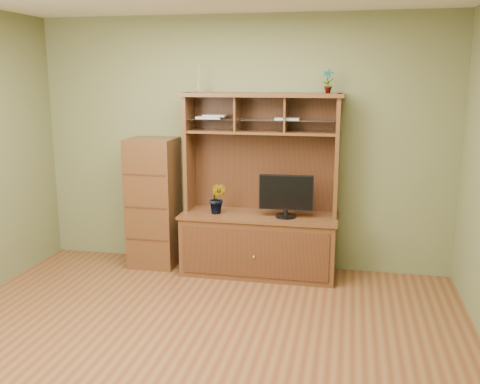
# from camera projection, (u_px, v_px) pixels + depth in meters

# --- Properties ---
(room) EXTENTS (4.54, 4.04, 2.74)m
(room) POSITION_uv_depth(u_px,v_px,m) (186.00, 177.00, 3.86)
(room) COLOR #5C301A
(room) RESTS_ON ground
(media_hutch) EXTENTS (1.66, 0.61, 1.90)m
(media_hutch) POSITION_uv_depth(u_px,v_px,m) (259.00, 225.00, 5.64)
(media_hutch) COLOR #4A2715
(media_hutch) RESTS_ON room
(monitor) EXTENTS (0.55, 0.21, 0.44)m
(monitor) POSITION_uv_depth(u_px,v_px,m) (286.00, 195.00, 5.43)
(monitor) COLOR black
(monitor) RESTS_ON media_hutch
(orchid_plant) EXTENTS (0.21, 0.18, 0.33)m
(orchid_plant) POSITION_uv_depth(u_px,v_px,m) (218.00, 198.00, 5.59)
(orchid_plant) COLOR #2D551D
(orchid_plant) RESTS_ON media_hutch
(top_plant) EXTENTS (0.14, 0.11, 0.24)m
(top_plant) POSITION_uv_depth(u_px,v_px,m) (328.00, 81.00, 5.27)
(top_plant) COLOR #3F6F27
(top_plant) RESTS_ON media_hutch
(reed_diffuser) EXTENTS (0.05, 0.05, 0.27)m
(reed_diffuser) POSITION_uv_depth(u_px,v_px,m) (199.00, 82.00, 5.53)
(reed_diffuser) COLOR silver
(reed_diffuser) RESTS_ON media_hutch
(magazines) EXTENTS (1.08, 0.22, 0.04)m
(magazines) POSITION_uv_depth(u_px,v_px,m) (236.00, 117.00, 5.53)
(magazines) COLOR #AAAAAE
(magazines) RESTS_ON media_hutch
(side_cabinet) EXTENTS (0.51, 0.46, 1.41)m
(side_cabinet) POSITION_uv_depth(u_px,v_px,m) (154.00, 203.00, 5.86)
(side_cabinet) COLOR #4A2715
(side_cabinet) RESTS_ON room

